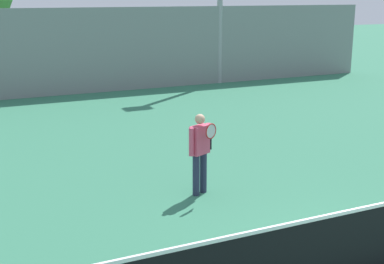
{
  "coord_description": "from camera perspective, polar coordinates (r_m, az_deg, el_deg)",
  "views": [
    {
      "loc": [
        -5.28,
        -5.21,
        3.92
      ],
      "look_at": [
        -0.4,
        5.11,
        0.96
      ],
      "focal_mm": 50.0,
      "sensor_mm": 36.0,
      "label": 1
    }
  ],
  "objects": [
    {
      "name": "tennis_net",
      "position": [
        8.15,
        18.52,
        -10.76
      ],
      "size": [
        10.25,
        0.09,
        1.06
      ],
      "color": "#99999E",
      "rests_on": "ground_plane"
    },
    {
      "name": "tennis_player",
      "position": [
        10.59,
        0.87,
        -1.82
      ],
      "size": [
        0.57,
        0.5,
        1.65
      ],
      "rotation": [
        0.0,
        0.0,
        0.41
      ],
      "color": "#282D47",
      "rests_on": "ground_plane"
    },
    {
      "name": "back_fence",
      "position": [
        21.98,
        -11.42,
        8.45
      ],
      "size": [
        27.53,
        0.06,
        3.41
      ],
      "color": "gray",
      "rests_on": "ground_plane"
    }
  ]
}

